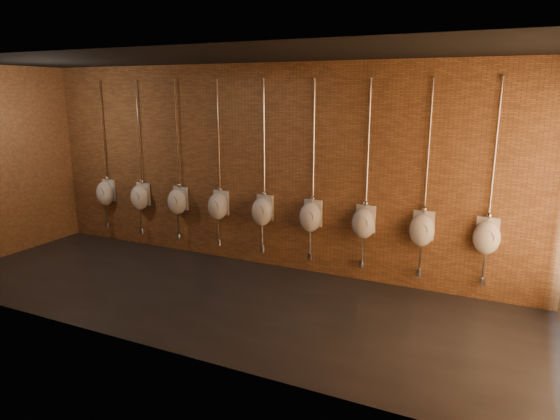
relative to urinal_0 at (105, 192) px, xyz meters
The scene contains 11 objects.
ground 3.71m from the urinal_0, 22.63° to the right, with size 8.50×8.50×0.00m, color black.
room_shell 3.75m from the urinal_0, 22.63° to the right, with size 8.54×3.04×3.22m.
urinal_0 is the anchor object (origin of this frame).
urinal_1 0.83m from the urinal_0, ahead, with size 0.37×0.32×2.71m.
urinal_2 1.66m from the urinal_0, ahead, with size 0.37×0.32×2.71m.
urinal_3 2.49m from the urinal_0, ahead, with size 0.37×0.32×2.71m.
urinal_4 3.32m from the urinal_0, ahead, with size 0.37×0.32×2.71m.
urinal_5 4.15m from the urinal_0, ahead, with size 0.37×0.32×2.71m.
urinal_6 4.97m from the urinal_0, ahead, with size 0.37×0.32×2.71m.
urinal_7 5.80m from the urinal_0, ahead, with size 0.37×0.32×2.71m.
urinal_8 6.63m from the urinal_0, ahead, with size 0.37×0.32×2.71m.
Camera 1 is at (3.60, -5.43, 2.79)m, focal length 32.00 mm.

